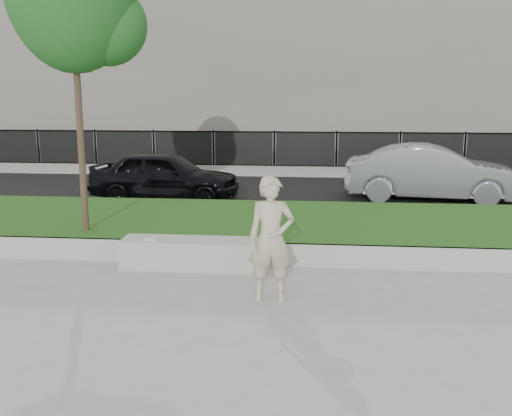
# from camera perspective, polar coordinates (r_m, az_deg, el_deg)

# --- Properties ---
(ground) EXTENTS (90.00, 90.00, 0.00)m
(ground) POSITION_cam_1_polar(r_m,az_deg,el_deg) (8.83, 0.45, -7.75)
(ground) COLOR gray
(ground) RESTS_ON ground
(grass_bank) EXTENTS (34.00, 4.00, 0.40)m
(grass_bank) POSITION_cam_1_polar(r_m,az_deg,el_deg) (11.65, 1.79, -2.01)
(grass_bank) COLOR #15360D
(grass_bank) RESTS_ON ground
(grass_kerb) EXTENTS (34.00, 0.08, 0.40)m
(grass_kerb) POSITION_cam_1_polar(r_m,az_deg,el_deg) (9.76, 1.01, -4.65)
(grass_kerb) COLOR #9B9A91
(grass_kerb) RESTS_ON ground
(street) EXTENTS (34.00, 7.00, 0.04)m
(street) POSITION_cam_1_polar(r_m,az_deg,el_deg) (17.07, 3.05, 1.64)
(street) COLOR black
(street) RESTS_ON ground
(far_pavement) EXTENTS (34.00, 3.00, 0.12)m
(far_pavement) POSITION_cam_1_polar(r_m,az_deg,el_deg) (21.51, 3.61, 3.74)
(far_pavement) COLOR gray
(far_pavement) RESTS_ON ground
(iron_fence) EXTENTS (32.00, 0.30, 1.50)m
(iron_fence) POSITION_cam_1_polar(r_m,az_deg,el_deg) (20.46, 3.52, 4.72)
(iron_fence) COLOR slate
(iron_fence) RESTS_ON far_pavement
(building_facade) EXTENTS (34.00, 10.00, 10.00)m
(building_facade) POSITION_cam_1_polar(r_m,az_deg,el_deg) (28.40, 4.28, 15.55)
(building_facade) COLOR slate
(building_facade) RESTS_ON ground
(stone_bench) EXTENTS (2.42, 0.60, 0.49)m
(stone_bench) POSITION_cam_1_polar(r_m,az_deg,el_deg) (9.68, -6.26, -4.55)
(stone_bench) COLOR #9B9A91
(stone_bench) RESTS_ON ground
(man) EXTENTS (0.70, 0.51, 1.78)m
(man) POSITION_cam_1_polar(r_m,az_deg,el_deg) (8.00, 1.53, -3.13)
(man) COLOR #C3B296
(man) RESTS_ON ground
(book) EXTENTS (0.23, 0.17, 0.02)m
(book) POSITION_cam_1_polar(r_m,az_deg,el_deg) (9.70, -10.44, -3.06)
(book) COLOR beige
(book) RESTS_ON stone_bench
(car_dark) EXTENTS (4.08, 1.85, 1.36)m
(car_dark) POSITION_cam_1_polar(r_m,az_deg,el_deg) (15.59, -9.07, 3.19)
(car_dark) COLOR black
(car_dark) RESTS_ON street
(car_silver) EXTENTS (4.75, 2.19, 1.51)m
(car_silver) POSITION_cam_1_polar(r_m,az_deg,el_deg) (16.12, 17.22, 3.36)
(car_silver) COLOR gray
(car_silver) RESTS_ON street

